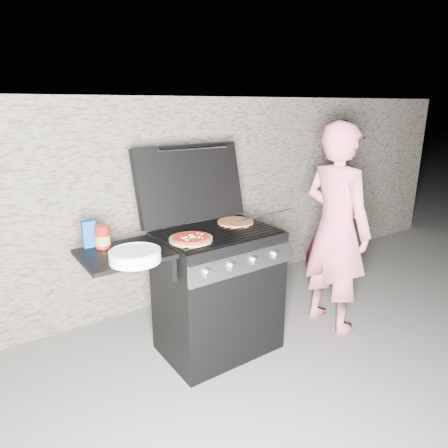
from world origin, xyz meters
TOP-DOWN VIEW (x-y plane):
  - ground at (0.00, 0.00)m, footprint 50.00×50.00m
  - stone_wall at (0.00, 1.05)m, footprint 8.00×0.35m
  - gas_grill at (-0.25, 0.00)m, footprint 1.34×0.79m
  - pizza_topped at (-0.26, -0.07)m, footprint 0.32×0.32m
  - pizza_plain at (0.21, 0.08)m, footprint 0.29×0.29m
  - sauce_jar at (-0.74, 0.14)m, footprint 0.10×0.10m
  - blue_carton at (-0.81, 0.20)m, footprint 0.08×0.05m
  - plate_stack at (-0.67, -0.18)m, footprint 0.36×0.36m
  - person at (0.94, -0.23)m, footprint 0.40×0.60m
  - tongs at (0.40, 0.00)m, footprint 0.41×0.17m

SIDE VIEW (x-z plane):
  - ground at x=0.00m, z-range 0.00..0.00m
  - gas_grill at x=-0.25m, z-range 0.00..0.91m
  - person at x=0.94m, z-range 0.00..1.63m
  - stone_wall at x=0.00m, z-range 0.00..1.80m
  - pizza_plain at x=0.21m, z-range 0.91..0.92m
  - pizza_topped at x=-0.26m, z-range 0.91..0.94m
  - plate_stack at x=-0.67m, z-range 0.90..0.97m
  - tongs at x=0.40m, z-range 0.91..1.00m
  - sauce_jar at x=-0.74m, z-range 0.90..1.04m
  - blue_carton at x=-0.81m, z-range 0.90..1.07m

